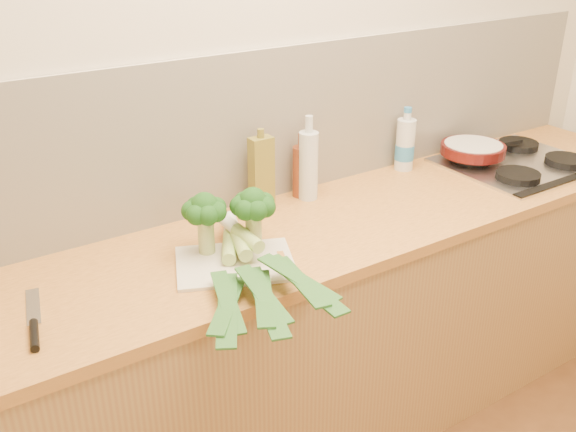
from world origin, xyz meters
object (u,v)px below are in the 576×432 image
object	(u,v)px
gas_hob	(519,162)
chopping_board	(235,263)
chefs_knife	(34,328)
skillet	(474,149)

from	to	relation	value
gas_hob	chopping_board	bearing A→B (deg)	-176.58
chopping_board	chefs_knife	world-z (taller)	chefs_knife
chopping_board	skillet	size ratio (longest dim) A/B	0.90
gas_hob	chefs_knife	xyz separation A→B (m)	(-1.97, -0.10, -0.01)
chefs_knife	skillet	xyz separation A→B (m)	(1.83, 0.22, 0.05)
chefs_knife	skillet	world-z (taller)	skillet
chefs_knife	skillet	bearing A→B (deg)	18.77
gas_hob	skillet	world-z (taller)	skillet
gas_hob	chefs_knife	size ratio (longest dim) A/B	1.91
chopping_board	skillet	world-z (taller)	skillet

